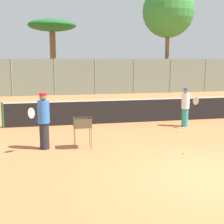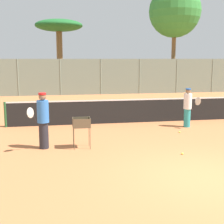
% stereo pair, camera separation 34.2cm
% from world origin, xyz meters
% --- Properties ---
extents(ground_plane, '(80.00, 80.00, 0.00)m').
position_xyz_m(ground_plane, '(0.00, 0.00, 0.00)').
color(ground_plane, '#C67242').
extents(tennis_net, '(11.38, 0.10, 1.07)m').
position_xyz_m(tennis_net, '(0.00, 6.73, 0.56)').
color(tennis_net, '#26592D').
rests_on(tennis_net, ground_plane).
extents(back_fence, '(31.91, 0.08, 2.82)m').
position_xyz_m(back_fence, '(-0.00, 18.01, 1.41)').
color(back_fence, gray).
rests_on(back_fence, ground_plane).
extents(tree_0, '(4.42, 4.42, 9.03)m').
position_xyz_m(tree_0, '(6.65, 19.67, 6.79)').
color(tree_0, brown).
rests_on(tree_0, ground_plane).
extents(tree_1, '(4.33, 4.33, 6.36)m').
position_xyz_m(tree_1, '(-3.13, 23.06, 5.59)').
color(tree_1, brown).
rests_on(tree_1, ground_plane).
extents(player_white_outfit, '(0.67, 0.77, 1.79)m').
position_xyz_m(player_white_outfit, '(-3.94, 3.26, 0.93)').
color(player_white_outfit, '#26262D').
rests_on(player_white_outfit, ground_plane).
extents(player_red_cap, '(0.50, 0.82, 1.63)m').
position_xyz_m(player_red_cap, '(1.88, 5.45, 0.85)').
color(player_red_cap, teal).
rests_on(player_red_cap, ground_plane).
extents(ball_cart, '(0.56, 0.41, 0.99)m').
position_xyz_m(ball_cart, '(-2.72, 3.09, 0.75)').
color(ball_cart, brown).
rests_on(ball_cart, ground_plane).
extents(tennis_ball_2, '(0.07, 0.07, 0.07)m').
position_xyz_m(tennis_ball_2, '(1.17, 4.51, 0.03)').
color(tennis_ball_2, '#D1E54C').
rests_on(tennis_ball_2, ground_plane).
extents(tennis_ball_4, '(0.07, 0.07, 0.07)m').
position_xyz_m(tennis_ball_4, '(0.18, 1.87, 0.03)').
color(tennis_ball_4, '#D1E54C').
rests_on(tennis_ball_4, ground_plane).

